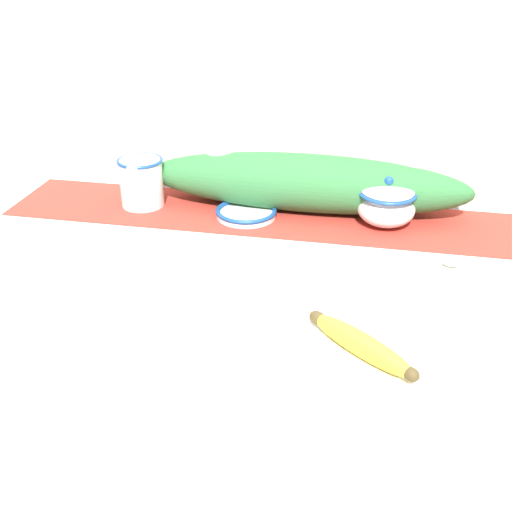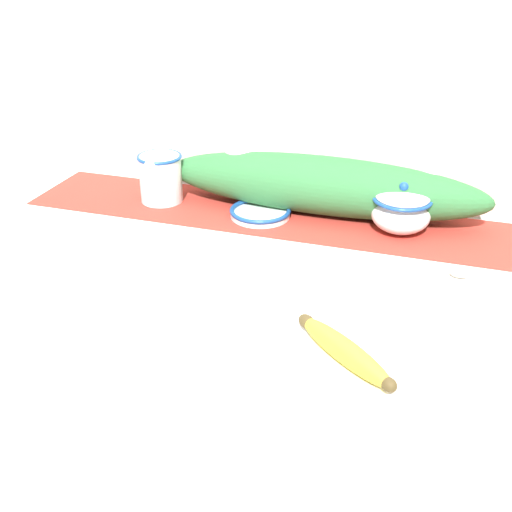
{
  "view_description": "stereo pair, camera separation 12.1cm",
  "coord_description": "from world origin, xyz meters",
  "px_view_note": "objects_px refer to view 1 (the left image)",
  "views": [
    {
      "loc": [
        0.16,
        -1.11,
        1.5
      ],
      "look_at": [
        -0.05,
        -0.05,
        0.94
      ],
      "focal_mm": 45.0,
      "sensor_mm": 36.0,
      "label": 1
    },
    {
      "loc": [
        0.28,
        -1.08,
        1.5
      ],
      "look_at": [
        -0.05,
        -0.05,
        0.94
      ],
      "focal_mm": 45.0,
      "sensor_mm": 36.0,
      "label": 2
    }
  ],
  "objects_px": {
    "sugar_bowl": "(387,204)",
    "spoon": "(444,263)",
    "cream_pitcher": "(142,180)",
    "banana": "(361,344)",
    "small_dish": "(246,213)"
  },
  "relations": [
    {
      "from": "banana",
      "to": "small_dish",
      "type": "bearing_deg",
      "value": 120.9
    },
    {
      "from": "cream_pitcher",
      "to": "spoon",
      "type": "height_order",
      "value": "cream_pitcher"
    },
    {
      "from": "small_dish",
      "to": "spoon",
      "type": "relative_size",
      "value": 0.87
    },
    {
      "from": "spoon",
      "to": "small_dish",
      "type": "bearing_deg",
      "value": 164.43
    },
    {
      "from": "cream_pitcher",
      "to": "banana",
      "type": "height_order",
      "value": "cream_pitcher"
    },
    {
      "from": "cream_pitcher",
      "to": "sugar_bowl",
      "type": "bearing_deg",
      "value": -0.14
    },
    {
      "from": "cream_pitcher",
      "to": "sugar_bowl",
      "type": "relative_size",
      "value": 0.98
    },
    {
      "from": "sugar_bowl",
      "to": "spoon",
      "type": "bearing_deg",
      "value": -54.21
    },
    {
      "from": "sugar_bowl",
      "to": "small_dish",
      "type": "relative_size",
      "value": 0.91
    },
    {
      "from": "cream_pitcher",
      "to": "small_dish",
      "type": "bearing_deg",
      "value": -4.68
    },
    {
      "from": "small_dish",
      "to": "banana",
      "type": "bearing_deg",
      "value": -59.1
    },
    {
      "from": "cream_pitcher",
      "to": "banana",
      "type": "xyz_separation_m",
      "value": [
        0.55,
        -0.5,
        -0.05
      ]
    },
    {
      "from": "spoon",
      "to": "banana",
      "type": "bearing_deg",
      "value": -110.92
    },
    {
      "from": "sugar_bowl",
      "to": "spoon",
      "type": "xyz_separation_m",
      "value": [
        0.12,
        -0.17,
        -0.05
      ]
    },
    {
      "from": "cream_pitcher",
      "to": "sugar_bowl",
      "type": "xyz_separation_m",
      "value": [
        0.57,
        -0.0,
        -0.01
      ]
    }
  ]
}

